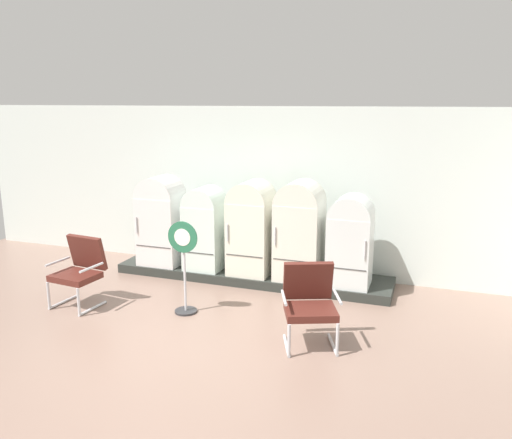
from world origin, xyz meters
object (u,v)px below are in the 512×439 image
(refrigerator_0, at_px, (161,218))
(armchair_right, at_px, (310,300))
(refrigerator_4, at_px, (350,238))
(refrigerator_3, at_px, (300,228))
(sign_stand, at_px, (184,270))
(refrigerator_2, at_px, (252,225))
(refrigerator_1, at_px, (205,226))
(armchair_left, at_px, (80,268))

(refrigerator_0, relative_size, armchair_right, 1.52)
(refrigerator_4, bearing_deg, refrigerator_3, 177.64)
(refrigerator_3, relative_size, sign_stand, 1.18)
(refrigerator_3, bearing_deg, armchair_right, -71.61)
(refrigerator_0, relative_size, sign_stand, 1.15)
(refrigerator_0, bearing_deg, refrigerator_4, 0.04)
(refrigerator_3, bearing_deg, refrigerator_2, 179.41)
(sign_stand, bearing_deg, refrigerator_0, 128.55)
(refrigerator_2, bearing_deg, refrigerator_4, -1.48)
(armchair_right, bearing_deg, refrigerator_0, 148.97)
(refrigerator_1, relative_size, refrigerator_3, 0.89)
(refrigerator_1, bearing_deg, refrigerator_4, 0.05)
(refrigerator_3, bearing_deg, refrigerator_1, -178.75)
(refrigerator_1, relative_size, armchair_right, 1.38)
(refrigerator_3, relative_size, armchair_right, 1.56)
(armchair_right, bearing_deg, refrigerator_4, 84.35)
(refrigerator_4, height_order, armchair_right, refrigerator_4)
(refrigerator_0, distance_m, refrigerator_2, 1.65)
(refrigerator_2, xyz_separation_m, sign_stand, (-0.44, -1.56, -0.33))
(refrigerator_2, distance_m, armchair_right, 2.42)
(refrigerator_1, xyz_separation_m, sign_stand, (0.38, -1.52, -0.25))
(refrigerator_4, distance_m, armchair_right, 1.90)
(refrigerator_1, height_order, armchair_right, refrigerator_1)
(refrigerator_0, relative_size, refrigerator_2, 1.00)
(armchair_left, bearing_deg, refrigerator_1, 55.37)
(refrigerator_1, bearing_deg, armchair_right, -39.44)
(refrigerator_3, relative_size, refrigerator_4, 1.12)
(refrigerator_2, height_order, armchair_left, refrigerator_2)
(refrigerator_1, bearing_deg, refrigerator_3, 1.25)
(refrigerator_1, relative_size, armchair_left, 1.38)
(refrigerator_4, bearing_deg, armchair_left, -154.42)
(sign_stand, bearing_deg, refrigerator_1, 104.00)
(refrigerator_0, bearing_deg, armchair_left, -102.11)
(refrigerator_1, distance_m, armchair_right, 2.95)
(sign_stand, bearing_deg, armchair_right, -10.30)
(armchair_right, relative_size, sign_stand, 0.76)
(refrigerator_2, bearing_deg, armchair_left, -138.53)
(armchair_right, bearing_deg, sign_stand, 169.70)
(refrigerator_0, height_order, sign_stand, refrigerator_0)
(refrigerator_4, bearing_deg, refrigerator_2, 178.52)
(refrigerator_3, xyz_separation_m, armchair_left, (-2.84, -1.78, -0.42))
(armchair_left, height_order, armchair_right, same)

